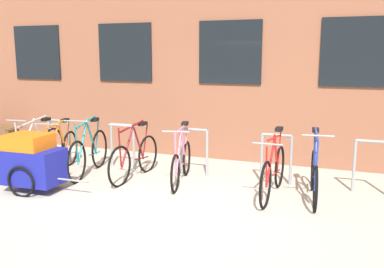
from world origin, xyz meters
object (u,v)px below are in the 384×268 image
bicycle_pink (181,162)px  bicycle_red (273,172)px  bicycle_teal (89,153)px  bicycle_blue (314,174)px  bike_trailer (33,161)px  bicycle_orange (60,151)px  bicycle_maroon (135,157)px  bicycle_silver (36,148)px

bicycle_pink → bicycle_red: bearing=-5.8°
bicycle_pink → bicycle_teal: (-1.80, -0.13, 0.04)m
bicycle_blue → bike_trailer: 4.47m
bicycle_orange → bicycle_blue: 4.65m
bicycle_maroon → bicycle_silver: bearing=-179.3°
bicycle_red → bike_trailer: size_ratio=1.23×
bicycle_orange → bicycle_pink: 2.43m
bicycle_pink → bicycle_blue: 2.23m
bicycle_silver → bike_trailer: (0.96, -1.18, 0.10)m
bicycle_teal → bike_trailer: size_ratio=1.23×
bicycle_orange → bicycle_teal: 0.63m
bicycle_silver → bicycle_maroon: (2.16, 0.03, -0.00)m
bicycle_blue → bicycle_silver: bearing=-179.7°
bicycle_pink → bike_trailer: (-2.08, -1.28, 0.12)m
bicycle_blue → bike_trailer: size_ratio=1.16×
bicycle_blue → bicycle_maroon: (-3.10, -0.00, 0.00)m
bicycle_pink → bicycle_maroon: size_ratio=0.97×
bicycle_red → bicycle_teal: bearing=179.4°
bicycle_maroon → bicycle_teal: bicycle_teal is taller
bicycle_maroon → bike_trailer: 1.71m
bicycle_silver → bicycle_teal: bearing=-1.5°
bicycle_pink → bike_trailer: 2.44m
bicycle_silver → bicycle_maroon: size_ratio=1.05×
bicycle_pink → bicycle_silver: size_ratio=0.92×
bicycle_teal → bicycle_red: bearing=-0.6°
bicycle_orange → bicycle_silver: 0.61m
bicycle_pink → bicycle_blue: size_ratio=0.98×
bicycle_silver → bicycle_teal: size_ratio=1.01×
bicycle_blue → bicycle_maroon: bearing=-180.0°
bicycle_red → bicycle_blue: bicycle_blue is taller
bicycle_pink → bicycle_blue: (2.23, -0.06, 0.01)m
bicycle_pink → bicycle_silver: 3.04m
bicycle_orange → bicycle_teal: (0.63, 0.03, 0.02)m
bicycle_silver → bicycle_teal: 1.24m
bicycle_orange → bicycle_red: 4.04m
bicycle_red → bicycle_teal: bicycle_teal is taller
bicycle_blue → bicycle_maroon: bicycle_blue is taller
bicycle_silver → bicycle_pink: bearing=1.8°
bicycle_blue → bicycle_pink: bearing=178.4°
bicycle_red → bike_trailer: bearing=-163.2°
bicycle_maroon → bicycle_red: bearing=-2.2°
bicycle_red → bicycle_maroon: bearing=177.8°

